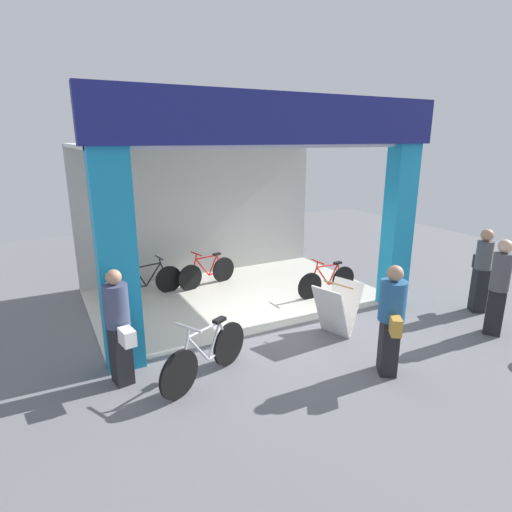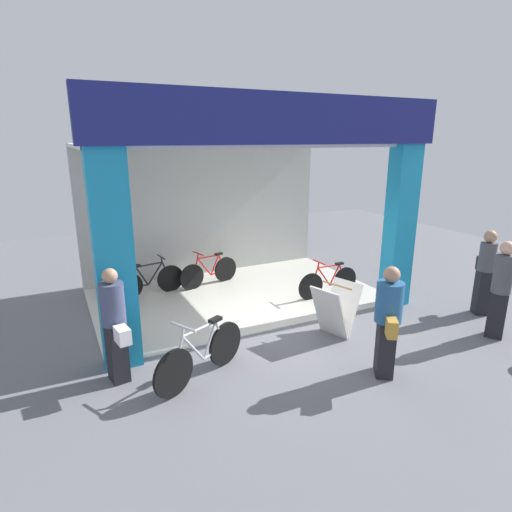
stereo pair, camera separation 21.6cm
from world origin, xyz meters
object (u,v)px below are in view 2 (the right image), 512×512
object	(u,v)px
bicycle_inside_0	(209,272)
sandwich_board_sign	(336,310)
bicycle_parked_0	(201,355)
bicycle_inside_2	(150,281)
pedestrian_2	(501,289)
pedestrian_1	(485,271)
pedestrian_0	(388,320)
pedestrian_3	(115,325)
bicycle_inside_1	(328,282)

from	to	relation	value
bicycle_inside_0	sandwich_board_sign	world-z (taller)	sandwich_board_sign
bicycle_parked_0	bicycle_inside_2	bearing A→B (deg)	88.65
pedestrian_2	bicycle_inside_0	bearing A→B (deg)	126.94
bicycle_inside_0	pedestrian_1	distance (m)	5.80
pedestrian_0	pedestrian_1	size ratio (longest dim) A/B	0.99
bicycle_parked_0	pedestrian_3	world-z (taller)	pedestrian_3
bicycle_inside_0	pedestrian_3	size ratio (longest dim) A/B	0.90
bicycle_inside_1	pedestrian_2	size ratio (longest dim) A/B	0.89
bicycle_inside_0	pedestrian_1	size ratio (longest dim) A/B	0.90
bicycle_inside_2	bicycle_parked_0	xyz separation A→B (m)	(-0.09, -3.67, 0.04)
bicycle_inside_0	bicycle_parked_0	distance (m)	4.00
bicycle_inside_1	pedestrian_1	bearing A→B (deg)	-44.14
pedestrian_0	bicycle_inside_1	bearing A→B (deg)	68.80
pedestrian_1	pedestrian_3	xyz separation A→B (m)	(-6.81, 0.69, -0.01)
pedestrian_3	pedestrian_1	bearing A→B (deg)	-5.78
pedestrian_0	pedestrian_1	xyz separation A→B (m)	(3.31, 0.88, 0.00)
bicycle_inside_2	pedestrian_1	distance (m)	6.87
bicycle_inside_1	bicycle_parked_0	world-z (taller)	bicycle_parked_0
bicycle_parked_0	sandwich_board_sign	distance (m)	2.59
sandwich_board_sign	pedestrian_0	bearing A→B (deg)	-96.06
bicycle_inside_1	bicycle_inside_2	world-z (taller)	bicycle_inside_2
sandwich_board_sign	bicycle_inside_1	bearing A→B (deg)	57.61
bicycle_parked_0	pedestrian_1	distance (m)	5.76
bicycle_inside_2	sandwich_board_sign	bearing A→B (deg)	-53.51
bicycle_inside_0	pedestrian_0	distance (m)	4.92
bicycle_inside_0	bicycle_inside_2	distance (m)	1.41
pedestrian_2	bicycle_inside_2	bearing A→B (deg)	136.69
bicycle_inside_0	pedestrian_1	bearing A→B (deg)	-42.73
sandwich_board_sign	pedestrian_3	world-z (taller)	pedestrian_3
sandwich_board_sign	pedestrian_2	xyz separation A→B (m)	(2.46, -1.30, 0.42)
pedestrian_3	pedestrian_2	bearing A→B (deg)	-13.66
bicycle_inside_0	bicycle_parked_0	world-z (taller)	bicycle_parked_0
bicycle_parked_0	pedestrian_0	size ratio (longest dim) A/B	0.94
bicycle_inside_1	bicycle_parked_0	distance (m)	4.05
bicycle_inside_1	pedestrian_2	world-z (taller)	pedestrian_2
bicycle_inside_1	sandwich_board_sign	world-z (taller)	sandwich_board_sign
bicycle_parked_0	pedestrian_2	xyz separation A→B (m)	(5.04, -1.00, 0.51)
bicycle_inside_0	pedestrian_3	world-z (taller)	pedestrian_3
bicycle_inside_1	pedestrian_0	bearing A→B (deg)	-111.20
bicycle_inside_2	bicycle_parked_0	bearing A→B (deg)	-91.35
bicycle_inside_0	pedestrian_2	world-z (taller)	pedestrian_2
pedestrian_0	bicycle_inside_0	bearing A→B (deg)	101.03
pedestrian_0	pedestrian_3	distance (m)	3.84
bicycle_inside_2	pedestrian_3	bearing A→B (deg)	-110.05
pedestrian_1	pedestrian_2	size ratio (longest dim) A/B	0.98
bicycle_inside_1	pedestrian_0	xyz separation A→B (m)	(-1.15, -2.97, 0.54)
sandwich_board_sign	pedestrian_1	xyz separation A→B (m)	(3.16, -0.51, 0.40)
bicycle_parked_0	pedestrian_1	size ratio (longest dim) A/B	0.93
pedestrian_1	pedestrian_3	world-z (taller)	pedestrian_1
pedestrian_1	pedestrian_3	size ratio (longest dim) A/B	1.00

